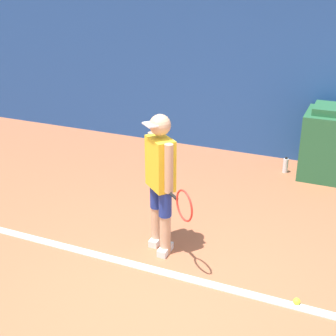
{
  "coord_description": "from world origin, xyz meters",
  "views": [
    {
      "loc": [
        1.35,
        -3.3,
        2.88
      ],
      "look_at": [
        -0.49,
        0.98,
        0.89
      ],
      "focal_mm": 50.0,
      "sensor_mm": 36.0,
      "label": 1
    }
  ],
  "objects": [
    {
      "name": "water_bottle",
      "position": [
        0.39,
        3.47,
        0.12
      ],
      "size": [
        0.08,
        0.08,
        0.25
      ],
      "color": "white",
      "rests_on": "ground_plane"
    },
    {
      "name": "back_wall",
      "position": [
        0.0,
        4.09,
        1.48
      ],
      "size": [
        24.0,
        0.1,
        2.96
      ],
      "color": "#234C99",
      "rests_on": "ground_plane"
    },
    {
      "name": "ground_plane",
      "position": [
        0.0,
        0.0,
        0.0
      ],
      "size": [
        24.0,
        24.0,
        0.0
      ],
      "primitive_type": "plane",
      "color": "#B76642"
    },
    {
      "name": "tennis_player",
      "position": [
        -0.48,
        0.77,
        0.86
      ],
      "size": [
        0.73,
        0.65,
        1.55
      ],
      "rotation": [
        0.0,
        0.0,
        -0.7
      ],
      "color": "tan",
      "rests_on": "ground_plane"
    },
    {
      "name": "tennis_ball",
      "position": [
        1.06,
        0.4,
        0.03
      ],
      "size": [
        0.07,
        0.07,
        0.07
      ],
      "color": "#D1E533",
      "rests_on": "ground_plane"
    },
    {
      "name": "covered_chair",
      "position": [
        0.92,
        3.59,
        0.52
      ],
      "size": [
        0.64,
        0.79,
        1.08
      ],
      "color": "#28663D",
      "rests_on": "ground_plane"
    },
    {
      "name": "court_baseline",
      "position": [
        0.0,
        0.36,
        0.01
      ],
      "size": [
        21.6,
        0.1,
        0.01
      ],
      "color": "white",
      "rests_on": "ground_plane"
    }
  ]
}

